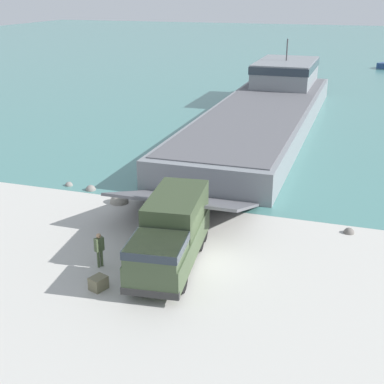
% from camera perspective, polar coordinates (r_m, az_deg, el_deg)
% --- Properties ---
extents(ground_plane, '(240.00, 240.00, 0.00)m').
position_cam_1_polar(ground_plane, '(26.58, 0.80, -7.38)').
color(ground_plane, '#B7B5AD').
extents(water_surface, '(240.00, 180.00, 0.01)m').
position_cam_1_polar(water_surface, '(119.83, 15.26, 14.20)').
color(water_surface, '#477F7A').
rests_on(water_surface, ground_plane).
extents(landing_craft, '(9.08, 44.16, 7.27)m').
position_cam_1_polar(landing_craft, '(54.13, 8.10, 9.14)').
color(landing_craft, gray).
rests_on(landing_craft, ground_plane).
extents(military_truck, '(3.38, 7.77, 3.18)m').
position_cam_1_polar(military_truck, '(25.70, -2.24, -4.38)').
color(military_truck, '#3D4C33').
rests_on(military_truck, ground_plane).
extents(soldier_on_ramp, '(0.42, 0.50, 1.75)m').
position_cam_1_polar(soldier_on_ramp, '(26.02, -9.86, -5.85)').
color(soldier_on_ramp, '#475638').
rests_on(soldier_on_ramp, ground_plane).
extents(cargo_crate, '(0.81, 0.88, 0.60)m').
position_cam_1_polar(cargo_crate, '(24.51, -9.95, -9.55)').
color(cargo_crate, '#6B664C').
rests_on(cargo_crate, ground_plane).
extents(shoreline_rock_a, '(0.53, 0.53, 0.53)m').
position_cam_1_polar(shoreline_rock_a, '(37.38, -12.99, 0.67)').
color(shoreline_rock_a, gray).
rests_on(shoreline_rock_a, ground_plane).
extents(shoreline_rock_b, '(0.59, 0.59, 0.59)m').
position_cam_1_polar(shoreline_rock_b, '(30.71, 16.39, -4.21)').
color(shoreline_rock_b, '#66605B').
rests_on(shoreline_rock_b, ground_plane).
extents(shoreline_rock_c, '(1.18, 1.18, 1.18)m').
position_cam_1_polar(shoreline_rock_c, '(33.87, -7.76, -1.12)').
color(shoreline_rock_c, gray).
rests_on(shoreline_rock_c, ground_plane).
extents(shoreline_rock_d, '(0.69, 0.69, 0.69)m').
position_cam_1_polar(shoreline_rock_d, '(36.25, -10.74, 0.20)').
color(shoreline_rock_d, gray).
rests_on(shoreline_rock_d, ground_plane).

